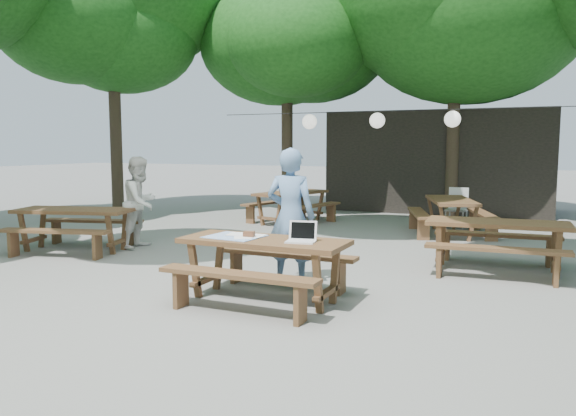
# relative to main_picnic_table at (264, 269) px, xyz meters

# --- Properties ---
(ground) EXTENTS (80.00, 80.00, 0.00)m
(ground) POSITION_rel_main_picnic_table_xyz_m (-0.14, 0.22, -0.39)
(ground) COLOR slate
(ground) RESTS_ON ground
(pavilion) EXTENTS (6.00, 3.00, 2.80)m
(pavilion) POSITION_rel_main_picnic_table_xyz_m (0.36, 10.72, 1.01)
(pavilion) COLOR black
(pavilion) RESTS_ON ground
(main_picnic_table) EXTENTS (2.00, 1.58, 0.75)m
(main_picnic_table) POSITION_rel_main_picnic_table_xyz_m (0.00, 0.00, 0.00)
(main_picnic_table) COLOR #4F361C
(main_picnic_table) RESTS_ON ground
(picnic_table_nw) EXTENTS (2.26, 2.03, 0.75)m
(picnic_table_nw) POSITION_rel_main_picnic_table_xyz_m (-4.48, 1.48, 0.00)
(picnic_table_nw) COLOR #4F361C
(picnic_table_nw) RESTS_ON ground
(picnic_table_ne) EXTENTS (2.04, 1.69, 0.75)m
(picnic_table_ne) POSITION_rel_main_picnic_table_xyz_m (2.43, 2.80, 0.00)
(picnic_table_ne) COLOR #4F361C
(picnic_table_ne) RESTS_ON ground
(picnic_table_far_w) EXTENTS (2.01, 2.24, 0.75)m
(picnic_table_far_w) POSITION_rel_main_picnic_table_xyz_m (-2.47, 6.37, 0.00)
(picnic_table_far_w) COLOR #4F361C
(picnic_table_far_w) RESTS_ON ground
(picnic_table_far_e) EXTENTS (2.09, 2.30, 0.75)m
(picnic_table_far_e) POSITION_rel_main_picnic_table_xyz_m (1.31, 6.05, 0.00)
(picnic_table_far_e) COLOR #4F361C
(picnic_table_far_e) RESTS_ON ground
(woman) EXTENTS (0.70, 0.49, 1.83)m
(woman) POSITION_rel_main_picnic_table_xyz_m (-0.05, 0.90, 0.53)
(woman) COLOR #658AB8
(woman) RESTS_ON ground
(second_person) EXTENTS (0.70, 0.86, 1.66)m
(second_person) POSITION_rel_main_picnic_table_xyz_m (-3.63, 2.24, 0.44)
(second_person) COLOR white
(second_person) RESTS_ON ground
(plastic_chair) EXTENTS (0.48, 0.48, 0.90)m
(plastic_chair) POSITION_rel_main_picnic_table_xyz_m (1.27, 7.18, -0.13)
(plastic_chair) COLOR silver
(plastic_chair) RESTS_ON ground
(laptop) EXTENTS (0.37, 0.31, 0.24)m
(laptop) POSITION_rel_main_picnic_table_xyz_m (0.49, 0.00, 0.42)
(laptop) COLOR white
(laptop) RESTS_ON main_picnic_table
(tabletop_clutter) EXTENTS (0.70, 0.61, 0.08)m
(tabletop_clutter) POSITION_rel_main_picnic_table_xyz_m (-0.36, 0.01, 0.37)
(tabletop_clutter) COLOR #3C78CE
(tabletop_clutter) RESTS_ON main_picnic_table
(paper_lanterns) EXTENTS (9.00, 0.34, 0.38)m
(paper_lanterns) POSITION_rel_main_picnic_table_xyz_m (-0.33, 6.22, 2.02)
(paper_lanterns) COLOR black
(paper_lanterns) RESTS_ON ground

